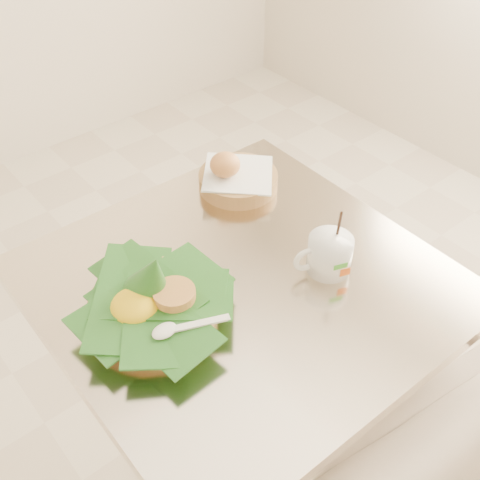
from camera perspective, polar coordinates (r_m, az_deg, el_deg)
cafe_table at (r=1.29m, az=0.24°, el=-10.76°), size 0.71×0.71×0.75m
rice_basket at (r=1.04m, az=-8.35°, el=-5.64°), size 0.28×0.28×0.14m
bread_basket at (r=1.33m, az=-0.38°, el=5.96°), size 0.21×0.21×0.09m
coffee_mug at (r=1.13m, az=8.40°, el=-1.29°), size 0.11×0.09×0.14m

